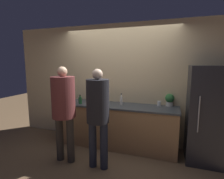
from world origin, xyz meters
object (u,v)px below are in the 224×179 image
bottle_green (80,100)px  potted_plant (170,100)px  person_left (64,104)px  cup_white (159,103)px  bottle_clear (121,100)px  refrigerator (209,115)px  person_center (98,110)px  fruit_bowl (97,102)px  utensil_crock (71,97)px

bottle_green → potted_plant: (1.81, 0.40, 0.06)m
person_left → cup_white: person_left is taller
person_left → bottle_clear: (0.80, 0.87, -0.05)m
refrigerator → person_left: 2.56m
potted_plant → person_center: bearing=-135.2°
bottle_clear → cup_white: size_ratio=2.42×
person_left → fruit_bowl: (0.27, 0.82, -0.11)m
utensil_crock → cup_white: 2.02m
fruit_bowl → bottle_green: bearing=-157.5°
refrigerator → potted_plant: bearing=158.1°
utensil_crock → potted_plant: 2.22m
refrigerator → potted_plant: refrigerator is taller
person_left → utensil_crock: person_left is taller
fruit_bowl → utensil_crock: bearing=167.9°
refrigerator → cup_white: size_ratio=17.39×
fruit_bowl → potted_plant: bearing=10.1°
bottle_clear → potted_plant: 0.97m
bottle_green → cup_white: size_ratio=1.94×
person_center → potted_plant: size_ratio=6.68×
bottle_clear → potted_plant: potted_plant is taller
refrigerator → bottle_green: bearing=-177.1°
bottle_clear → potted_plant: (0.95, 0.22, 0.04)m
fruit_bowl → potted_plant: 1.51m
person_center → cup_white: bearing=49.1°
utensil_crock → bottle_green: 0.51m
fruit_bowl → bottle_clear: size_ratio=1.43×
person_left → cup_white: (1.55, 1.04, -0.10)m
bottle_green → potted_plant: 1.85m
utensil_crock → person_center: bearing=-41.3°
refrigerator → bottle_clear: (-1.62, 0.05, 0.14)m
person_left → fruit_bowl: size_ratio=4.96×
person_center → fruit_bowl: (-0.38, 0.83, -0.07)m
potted_plant → refrigerator: bearing=-21.9°
cup_white → person_left: bearing=-146.2°
bottle_clear → bottle_green: bearing=-168.1°
cup_white → potted_plant: potted_plant is taller
person_center → utensil_crock: person_center is taller
refrigerator → cup_white: 0.90m
bottle_green → utensil_crock: bearing=144.8°
refrigerator → cup_white: (-0.87, 0.22, 0.09)m
bottle_green → person_center: bearing=-44.4°
cup_white → person_center: bearing=-130.9°
fruit_bowl → utensil_crock: (-0.74, 0.16, 0.03)m
refrigerator → person_center: bearing=-155.2°
fruit_bowl → bottle_clear: bottle_clear is taller
person_center → person_left: bearing=179.8°
bottle_clear → utensil_crock: bearing=175.0°
utensil_crock → cup_white: size_ratio=2.62×
cup_white → fruit_bowl: bearing=-170.6°
cup_white → bottle_green: bearing=-167.8°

